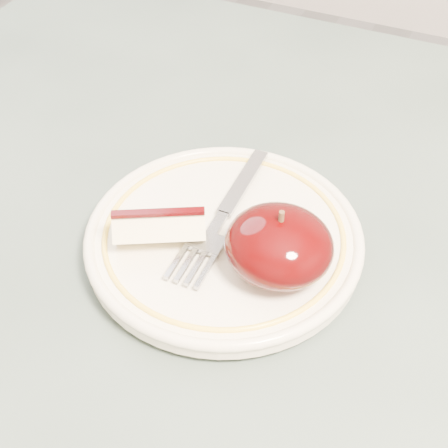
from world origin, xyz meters
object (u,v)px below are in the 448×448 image
at_px(table, 216,364).
at_px(apple_half, 279,245).
at_px(plate, 224,237).
at_px(fork, 223,215).

bearing_deg(table, apple_half, 40.19).
xyz_separation_m(plate, fork, (-0.01, 0.01, 0.01)).
relative_size(table, fork, 5.57).
xyz_separation_m(table, fork, (-0.02, 0.06, 0.11)).
height_order(apple_half, fork, apple_half).
bearing_deg(plate, fork, 117.26).
distance_m(table, fork, 0.13).
bearing_deg(fork, table, -162.13).
relative_size(apple_half, fork, 0.48).
bearing_deg(table, plate, 107.15).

